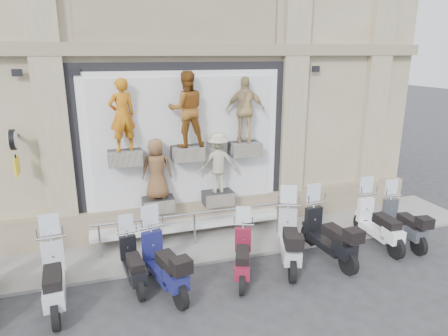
{
  "coord_description": "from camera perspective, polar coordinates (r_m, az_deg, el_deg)",
  "views": [
    {
      "loc": [
        -2.13,
        -7.05,
        4.76
      ],
      "look_at": [
        0.75,
        1.9,
        2.05
      ],
      "focal_mm": 32.0,
      "sensor_mm": 36.0,
      "label": 1
    }
  ],
  "objects": [
    {
      "name": "scooter_f",
      "position": [
        8.79,
        2.68,
        -11.29
      ],
      "size": [
        1.13,
        1.84,
        1.44
      ],
      "primitive_type": null,
      "rotation": [
        0.0,
        0.0,
        -0.37
      ],
      "color": "maroon",
      "rests_on": "ground"
    },
    {
      "name": "scooter_j",
      "position": [
        11.29,
        24.28,
        -6.14
      ],
      "size": [
        0.73,
        1.93,
        1.53
      ],
      "primitive_type": null,
      "rotation": [
        0.0,
        0.0,
        -0.1
      ],
      "color": "#30353B",
      "rests_on": "ground"
    },
    {
      "name": "scooter_i",
      "position": [
        10.89,
        21.34,
        -6.3
      ],
      "size": [
        0.69,
        2.04,
        1.64
      ],
      "primitive_type": null,
      "rotation": [
        0.0,
        0.0,
        -0.05
      ],
      "color": "white",
      "rests_on": "ground"
    },
    {
      "name": "guard_rail",
      "position": [
        10.24,
        -4.21,
        -8.76
      ],
      "size": [
        5.06,
        0.1,
        0.93
      ],
      "primitive_type": null,
      "color": "#9EA0A5",
      "rests_on": "ground"
    },
    {
      "name": "sidewalk",
      "position": [
        10.51,
        -4.3,
        -10.65
      ],
      "size": [
        16.0,
        2.2,
        0.08
      ],
      "primitive_type": "cube",
      "color": "gray",
      "rests_on": "ground"
    },
    {
      "name": "scooter_h",
      "position": [
        9.8,
        14.78,
        -8.06
      ],
      "size": [
        0.78,
        2.12,
        1.69
      ],
      "primitive_type": null,
      "rotation": [
        0.0,
        0.0,
        0.09
      ],
      "color": "black",
      "rests_on": "ground"
    },
    {
      "name": "scooter_c",
      "position": [
        8.48,
        -23.31,
        -12.92
      ],
      "size": [
        0.74,
        2.09,
        1.67
      ],
      "primitive_type": null,
      "rotation": [
        0.0,
        0.0,
        0.07
      ],
      "color": "#A7AEB5",
      "rests_on": "ground"
    },
    {
      "name": "scooter_e",
      "position": [
        8.4,
        -8.64,
        -12.0
      ],
      "size": [
        1.07,
        2.14,
        1.67
      ],
      "primitive_type": null,
      "rotation": [
        0.0,
        0.0,
        0.24
      ],
      "color": "#171951",
      "rests_on": "ground"
    },
    {
      "name": "scooter_d",
      "position": [
        8.76,
        -12.94,
        -12.02
      ],
      "size": [
        0.68,
        1.75,
        1.39
      ],
      "primitive_type": null,
      "rotation": [
        0.0,
        0.0,
        0.11
      ],
      "color": "black",
      "rests_on": "ground"
    },
    {
      "name": "ground",
      "position": [
        8.77,
        -0.89,
        -16.8
      ],
      "size": [
        90.0,
        90.0,
        0.0
      ],
      "primitive_type": "plane",
      "color": "#2B2B2D",
      "rests_on": "ground"
    },
    {
      "name": "clock_sign_bracket",
      "position": [
        9.87,
        -27.79,
        2.77
      ],
      "size": [
        0.1,
        0.8,
        1.02
      ],
      "color": "black",
      "rests_on": "ground"
    },
    {
      "name": "scooter_g",
      "position": [
        9.37,
        9.42,
        -8.77
      ],
      "size": [
        1.34,
        2.19,
        1.72
      ],
      "primitive_type": null,
      "rotation": [
        0.0,
        0.0,
        -0.37
      ],
      "color": "#A8A9AF",
      "rests_on": "ground"
    },
    {
      "name": "building",
      "position": [
        14.26,
        -9.84,
        20.85
      ],
      "size": [
        14.0,
        8.6,
        12.0
      ],
      "primitive_type": null,
      "color": "tan",
      "rests_on": "ground"
    },
    {
      "name": "shop_vitrine",
      "position": [
        10.3,
        -5.0,
        3.09
      ],
      "size": [
        5.6,
        0.83,
        4.3
      ],
      "color": "black",
      "rests_on": "ground"
    }
  ]
}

